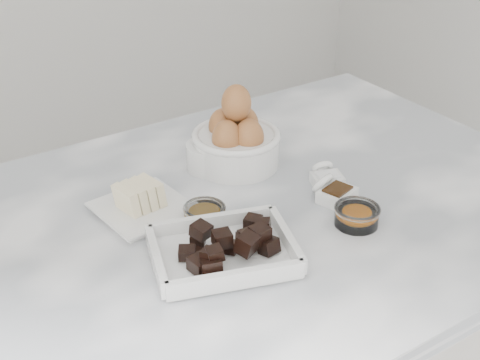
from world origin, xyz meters
name	(u,v)px	position (x,y,z in m)	size (l,w,h in m)	color
marble_slab	(240,220)	(0.00, 0.00, 0.92)	(1.20, 0.80, 0.04)	white
chocolate_dish	(223,247)	(-0.10, -0.10, 0.96)	(0.26, 0.22, 0.06)	white
butter_plate	(141,203)	(-0.14, 0.08, 0.96)	(0.16, 0.16, 0.06)	white
sugar_ramekin	(209,155)	(0.03, 0.16, 0.97)	(0.09, 0.09, 0.05)	white
egg_bowl	(236,140)	(0.09, 0.14, 0.99)	(0.17, 0.17, 0.16)	white
honey_bowl	(205,214)	(-0.07, 0.00, 0.96)	(0.07, 0.07, 0.03)	white
zest_bowl	(357,215)	(0.14, -0.14, 0.96)	(0.08, 0.08, 0.03)	white
vanilla_spoon	(333,192)	(0.16, -0.06, 0.96)	(0.07, 0.09, 0.05)	white
salt_spoon	(326,177)	(0.18, -0.01, 0.95)	(0.07, 0.08, 0.04)	white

